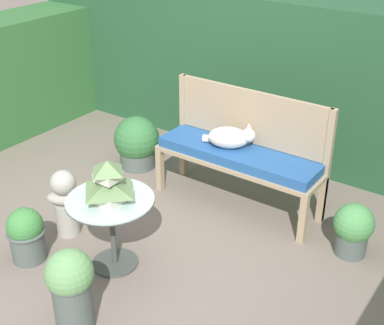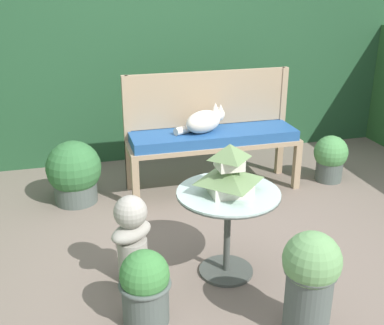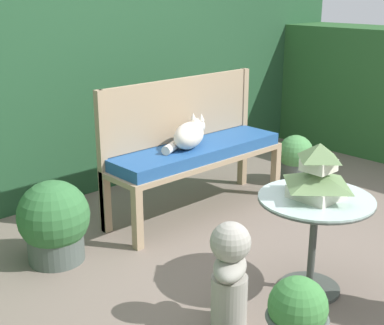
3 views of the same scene
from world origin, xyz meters
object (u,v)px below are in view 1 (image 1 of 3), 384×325
pagoda_birdhouse (109,183)px  garden_bust (65,201)px  potted_plant_bench_right (137,143)px  potted_plant_table_far (71,287)px  cat (230,137)px  potted_plant_patio_mid (353,229)px  potted_plant_table_near (26,234)px  patio_table (111,214)px  garden_bench (238,159)px

pagoda_birdhouse → garden_bust: (-0.62, 0.09, -0.42)m
potted_plant_bench_right → potted_plant_table_far: potted_plant_table_far is taller
pagoda_birdhouse → potted_plant_table_far: bearing=-69.4°
cat → potted_plant_patio_mid: bearing=-30.3°
potted_plant_table_far → potted_plant_bench_right: bearing=120.1°
potted_plant_bench_right → potted_plant_table_near: bearing=-79.3°
garden_bust → potted_plant_table_far: 1.14m
garden_bust → potted_plant_bench_right: (-0.32, 1.28, -0.05)m
potted_plant_patio_mid → potted_plant_table_near: size_ratio=0.98×
patio_table → potted_plant_patio_mid: 1.91m
potted_plant_table_near → potted_plant_bench_right: bearing=100.7°
garden_bench → potted_plant_bench_right: bearing=177.7°
garden_bust → potted_plant_table_near: 0.44m
patio_table → garden_bust: bearing=171.9°
potted_plant_table_near → garden_bench: bearing=60.9°
pagoda_birdhouse → potted_plant_table_far: pagoda_birdhouse is taller
pagoda_birdhouse → potted_plant_table_far: size_ratio=0.55×
cat → potted_plant_table_near: (-0.83, -1.66, -0.43)m
garden_bench → potted_plant_patio_mid: size_ratio=3.47×
potted_plant_bench_right → cat: bearing=-2.4°
potted_plant_table_far → potted_plant_patio_mid: (1.22, 1.87, -0.11)m
potted_plant_bench_right → potted_plant_table_far: 2.35m
cat → potted_plant_table_near: size_ratio=1.08×
pagoda_birdhouse → potted_plant_patio_mid: (1.46, 1.21, -0.50)m
garden_bench → pagoda_birdhouse: bearing=-103.6°
cat → potted_plant_bench_right: (-1.16, 0.05, -0.39)m
garden_bust → pagoda_birdhouse: bearing=-42.4°
garden_bench → pagoda_birdhouse: 1.38m
potted_plant_bench_right → potted_plant_table_near: size_ratio=1.21×
pagoda_birdhouse → cat: bearing=80.2°
cat → pagoda_birdhouse: 1.34m
garden_bust → potted_plant_patio_mid: bearing=-5.9°
potted_plant_table_far → cat: bearing=90.6°
potted_plant_table_near → potted_plant_patio_mid: bearing=36.9°
garden_bench → potted_plant_patio_mid: garden_bench is taller
cat → pagoda_birdhouse: size_ratio=1.44×
garden_bench → potted_plant_table_far: 1.98m
cat → pagoda_birdhouse: pagoda_birdhouse is taller
potted_plant_bench_right → patio_table: bearing=-55.8°
patio_table → potted_plant_patio_mid: bearing=39.6°
cat → potted_plant_bench_right: size_ratio=0.89×
garden_bench → potted_plant_table_near: 1.92m
potted_plant_bench_right → potted_plant_table_near: potted_plant_bench_right is taller
patio_table → garden_bust: garden_bust is taller
cat → potted_plant_table_far: cat is taller
potted_plant_table_near → cat: bearing=63.4°
garden_bust → potted_plant_patio_mid: garden_bust is taller
garden_bust → potted_plant_table_near: garden_bust is taller
potted_plant_bench_right → potted_plant_patio_mid: 2.40m
cat → pagoda_birdhouse: (-0.23, -1.32, 0.07)m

